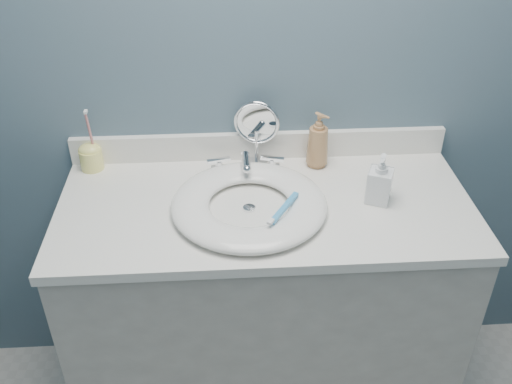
{
  "coord_description": "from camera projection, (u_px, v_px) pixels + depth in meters",
  "views": [
    {
      "loc": [
        -0.11,
        -0.39,
        1.85
      ],
      "look_at": [
        -0.03,
        0.94,
        0.94
      ],
      "focal_mm": 40.0,
      "sensor_mm": 36.0,
      "label": 1
    }
  ],
  "objects": [
    {
      "name": "countertop",
      "position": [
        266.0,
        207.0,
        1.68
      ],
      "size": [
        1.22,
        0.57,
        0.03
      ],
      "primitive_type": "cube",
      "color": "white",
      "rests_on": "vanity_cabinet"
    },
    {
      "name": "vanity_cabinet",
      "position": [
        264.0,
        312.0,
        1.93
      ],
      "size": [
        1.2,
        0.55,
        0.85
      ],
      "primitive_type": "cube",
      "color": "beige",
      "rests_on": "ground"
    },
    {
      "name": "backsplash",
      "position": [
        260.0,
        145.0,
        1.87
      ],
      "size": [
        1.22,
        0.02,
        0.09
      ],
      "primitive_type": "cube",
      "color": "white",
      "rests_on": "countertop"
    },
    {
      "name": "basin",
      "position": [
        249.0,
        204.0,
        1.64
      ],
      "size": [
        0.45,
        0.45,
        0.04
      ],
      "primitive_type": null,
      "color": "white",
      "rests_on": "countertop"
    },
    {
      "name": "drain",
      "position": [
        249.0,
        208.0,
        1.64
      ],
      "size": [
        0.04,
        0.04,
        0.01
      ],
      "primitive_type": "cylinder",
      "color": "silver",
      "rests_on": "countertop"
    },
    {
      "name": "makeup_mirror",
      "position": [
        257.0,
        129.0,
        1.8
      ],
      "size": [
        0.15,
        0.08,
        0.22
      ],
      "rotation": [
        0.0,
        0.0,
        -0.22
      ],
      "color": "silver",
      "rests_on": "countertop"
    },
    {
      "name": "faucet",
      "position": [
        246.0,
        166.0,
        1.79
      ],
      "size": [
        0.25,
        0.13,
        0.07
      ],
      "color": "silver",
      "rests_on": "countertop"
    },
    {
      "name": "toothbrush_holder",
      "position": [
        91.0,
        156.0,
        1.81
      ],
      "size": [
        0.07,
        0.07,
        0.21
      ],
      "rotation": [
        0.0,
        0.0,
        -0.26
      ],
      "color": "#FCF57E",
      "rests_on": "countertop"
    },
    {
      "name": "soap_bottle_amber",
      "position": [
        318.0,
        140.0,
        1.8
      ],
      "size": [
        0.1,
        0.1,
        0.18
      ],
      "primitive_type": "imported",
      "rotation": [
        0.0,
        0.0,
        0.74
      ],
      "color": "#AB7B4D",
      "rests_on": "countertop"
    },
    {
      "name": "toothbrush_lying",
      "position": [
        283.0,
        209.0,
        1.57
      ],
      "size": [
        0.1,
        0.15,
        0.02
      ],
      "rotation": [
        0.0,
        0.0,
        1.02
      ],
      "color": "#3B97D4",
      "rests_on": "basin"
    },
    {
      "name": "soap_bottle_clear",
      "position": [
        380.0,
        179.0,
        1.64
      ],
      "size": [
        0.09,
        0.09,
        0.15
      ],
      "primitive_type": "imported",
      "rotation": [
        0.0,
        0.0,
        -0.4
      ],
      "color": "white",
      "rests_on": "countertop"
    },
    {
      "name": "back_wall",
      "position": [
        260.0,
        64.0,
        1.72
      ],
      "size": [
        2.2,
        0.02,
        2.4
      ],
      "primitive_type": "cube",
      "color": "slate",
      "rests_on": "ground"
    }
  ]
}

